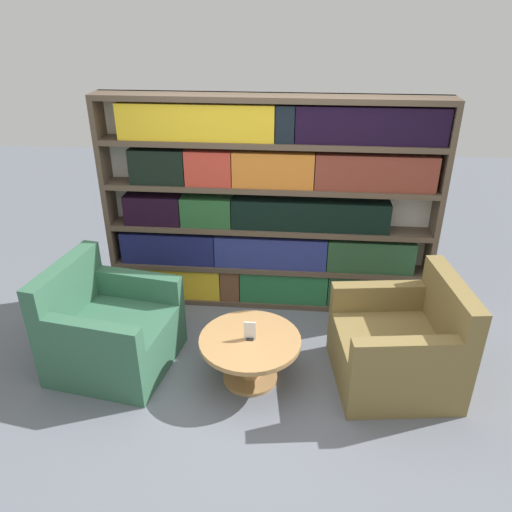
{
  "coord_description": "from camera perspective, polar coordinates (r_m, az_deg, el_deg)",
  "views": [
    {
      "loc": [
        0.27,
        -3.05,
        2.77
      ],
      "look_at": [
        -0.06,
        0.65,
        0.87
      ],
      "focal_mm": 35.0,
      "sensor_mm": 36.0,
      "label": 1
    }
  ],
  "objects": [
    {
      "name": "coffee_table",
      "position": [
        4.05,
        -0.68,
        -10.71
      ],
      "size": [
        0.81,
        0.81,
        0.4
      ],
      "color": "#AD7F4C",
      "rests_on": "ground_plane"
    },
    {
      "name": "armchair_left",
      "position": [
        4.38,
        -16.36,
        -8.33
      ],
      "size": [
        1.04,
        1.03,
        0.91
      ],
      "rotation": [
        0.0,
        0.0,
        1.41
      ],
      "color": "#336047",
      "rests_on": "ground_plane"
    },
    {
      "name": "table_sign",
      "position": [
        3.94,
        -0.69,
        -8.65
      ],
      "size": [
        0.09,
        0.06,
        0.16
      ],
      "color": "black",
      "rests_on": "coffee_table"
    },
    {
      "name": "bookshelf",
      "position": [
        4.73,
        1.58,
        5.42
      ],
      "size": [
        3.13,
        0.3,
        2.06
      ],
      "color": "silver",
      "rests_on": "ground_plane"
    },
    {
      "name": "armchair_right",
      "position": [
        4.19,
        16.12,
        -10.07
      ],
      "size": [
        1.02,
        1.0,
        0.91
      ],
      "rotation": [
        0.0,
        0.0,
        -1.44
      ],
      "color": "olive",
      "rests_on": "ground_plane"
    },
    {
      "name": "ground_plane",
      "position": [
        4.14,
        0.06,
        -14.95
      ],
      "size": [
        14.0,
        14.0,
        0.0
      ],
      "primitive_type": "plane",
      "color": "slate"
    }
  ]
}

